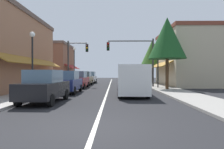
{
  "coord_description": "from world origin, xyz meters",
  "views": [
    {
      "loc": [
        0.57,
        -6.0,
        1.64
      ],
      "look_at": [
        0.36,
        14.66,
        1.43
      ],
      "focal_mm": 33.46,
      "sensor_mm": 36.0,
      "label": 1
    }
  ],
  "objects_px": {
    "street_lamp_left_near": "(32,52)",
    "tree_right_far": "(152,53)",
    "traffic_signal_mast_arm": "(136,54)",
    "street_lamp_right_mid": "(158,55)",
    "parked_car_second_left": "(67,82)",
    "van_in_lane": "(132,79)",
    "traffic_signal_left_corner": "(75,57)",
    "tree_right_near": "(167,38)",
    "parked_car_nearest_left": "(45,86)",
    "street_lamp_left_far": "(74,60)",
    "parked_car_distant_left": "(90,77)",
    "parked_car_third_left": "(78,80)",
    "parked_car_far_left": "(85,78)"
  },
  "relations": [
    {
      "from": "street_lamp_left_near",
      "to": "tree_right_far",
      "type": "distance_m",
      "value": 21.02
    },
    {
      "from": "traffic_signal_mast_arm",
      "to": "street_lamp_left_near",
      "type": "height_order",
      "value": "traffic_signal_mast_arm"
    },
    {
      "from": "street_lamp_right_mid",
      "to": "parked_car_second_left",
      "type": "bearing_deg",
      "value": -150.08
    },
    {
      "from": "van_in_lane",
      "to": "tree_right_far",
      "type": "distance_m",
      "value": 17.96
    },
    {
      "from": "traffic_signal_left_corner",
      "to": "tree_right_near",
      "type": "relative_size",
      "value": 0.79
    },
    {
      "from": "parked_car_nearest_left",
      "to": "tree_right_near",
      "type": "xyz_separation_m",
      "value": [
        8.63,
        7.99,
        3.9
      ]
    },
    {
      "from": "street_lamp_left_far",
      "to": "tree_right_near",
      "type": "relative_size",
      "value": 0.76
    },
    {
      "from": "traffic_signal_left_corner",
      "to": "street_lamp_right_mid",
      "type": "height_order",
      "value": "traffic_signal_left_corner"
    },
    {
      "from": "traffic_signal_left_corner",
      "to": "street_lamp_left_far",
      "type": "distance_m",
      "value": 4.92
    },
    {
      "from": "parked_car_distant_left",
      "to": "van_in_lane",
      "type": "distance_m",
      "value": 17.89
    },
    {
      "from": "parked_car_third_left",
      "to": "van_in_lane",
      "type": "xyz_separation_m",
      "value": [
        5.03,
        -7.18,
        0.27
      ]
    },
    {
      "from": "parked_car_far_left",
      "to": "street_lamp_right_mid",
      "type": "relative_size",
      "value": 0.82
    },
    {
      "from": "van_in_lane",
      "to": "tree_right_far",
      "type": "bearing_deg",
      "value": 76.23
    },
    {
      "from": "van_in_lane",
      "to": "tree_right_near",
      "type": "relative_size",
      "value": 0.78
    },
    {
      "from": "parked_car_second_left",
      "to": "parked_car_distant_left",
      "type": "distance_m",
      "value": 15.48
    },
    {
      "from": "parked_car_distant_left",
      "to": "street_lamp_left_far",
      "type": "relative_size",
      "value": 0.81
    },
    {
      "from": "parked_car_second_left",
      "to": "traffic_signal_left_corner",
      "type": "height_order",
      "value": "traffic_signal_left_corner"
    },
    {
      "from": "traffic_signal_mast_arm",
      "to": "parked_car_distant_left",
      "type": "bearing_deg",
      "value": 123.47
    },
    {
      "from": "traffic_signal_left_corner",
      "to": "street_lamp_left_near",
      "type": "distance_m",
      "value": 10.21
    },
    {
      "from": "traffic_signal_mast_arm",
      "to": "street_lamp_left_near",
      "type": "xyz_separation_m",
      "value": [
        -7.95,
        -8.53,
        -0.65
      ]
    },
    {
      "from": "van_in_lane",
      "to": "traffic_signal_mast_arm",
      "type": "xyz_separation_m",
      "value": [
        1.14,
        7.96,
        2.5
      ]
    },
    {
      "from": "traffic_signal_mast_arm",
      "to": "tree_right_near",
      "type": "xyz_separation_m",
      "value": [
        2.47,
        -3.42,
        1.13
      ]
    },
    {
      "from": "tree_right_near",
      "to": "tree_right_far",
      "type": "height_order",
      "value": "tree_right_near"
    },
    {
      "from": "street_lamp_right_mid",
      "to": "street_lamp_left_far",
      "type": "height_order",
      "value": "street_lamp_left_far"
    },
    {
      "from": "parked_car_second_left",
      "to": "parked_car_far_left",
      "type": "xyz_separation_m",
      "value": [
        -0.13,
        10.48,
        0.0
      ]
    },
    {
      "from": "van_in_lane",
      "to": "traffic_signal_left_corner",
      "type": "bearing_deg",
      "value": 122.6
    },
    {
      "from": "parked_car_far_left",
      "to": "van_in_lane",
      "type": "xyz_separation_m",
      "value": [
        5.08,
        -12.19,
        0.27
      ]
    },
    {
      "from": "parked_car_nearest_left",
      "to": "parked_car_far_left",
      "type": "relative_size",
      "value": 1.01
    },
    {
      "from": "tree_right_near",
      "to": "tree_right_far",
      "type": "relative_size",
      "value": 1.01
    },
    {
      "from": "parked_car_second_left",
      "to": "tree_right_far",
      "type": "xyz_separation_m",
      "value": [
        9.51,
        15.32,
        3.71
      ]
    },
    {
      "from": "street_lamp_left_near",
      "to": "tree_right_far",
      "type": "relative_size",
      "value": 0.66
    },
    {
      "from": "parked_car_distant_left",
      "to": "traffic_signal_left_corner",
      "type": "distance_m",
      "value": 8.09
    },
    {
      "from": "parked_car_third_left",
      "to": "traffic_signal_left_corner",
      "type": "xyz_separation_m",
      "value": [
        -0.81,
        2.39,
        2.59
      ]
    },
    {
      "from": "parked_car_second_left",
      "to": "street_lamp_right_mid",
      "type": "height_order",
      "value": "street_lamp_right_mid"
    },
    {
      "from": "parked_car_nearest_left",
      "to": "tree_right_far",
      "type": "xyz_separation_m",
      "value": [
        9.58,
        20.48,
        3.71
      ]
    },
    {
      "from": "traffic_signal_mast_arm",
      "to": "tree_right_far",
      "type": "distance_m",
      "value": 9.74
    },
    {
      "from": "street_lamp_left_far",
      "to": "tree_right_far",
      "type": "height_order",
      "value": "tree_right_far"
    },
    {
      "from": "traffic_signal_mast_arm",
      "to": "street_lamp_left_near",
      "type": "distance_m",
      "value": 11.68
    },
    {
      "from": "parked_car_nearest_left",
      "to": "street_lamp_right_mid",
      "type": "xyz_separation_m",
      "value": [
        8.18,
        9.83,
        2.47
      ]
    },
    {
      "from": "parked_car_distant_left",
      "to": "traffic_signal_mast_arm",
      "type": "relative_size",
      "value": 0.78
    },
    {
      "from": "street_lamp_left_near",
      "to": "parked_car_distant_left",
      "type": "bearing_deg",
      "value": 84.04
    },
    {
      "from": "van_in_lane",
      "to": "traffic_signal_mast_arm",
      "type": "relative_size",
      "value": 0.98
    },
    {
      "from": "parked_car_far_left",
      "to": "traffic_signal_mast_arm",
      "type": "bearing_deg",
      "value": -33.88
    },
    {
      "from": "parked_car_far_left",
      "to": "parked_car_distant_left",
      "type": "relative_size",
      "value": 1.0
    },
    {
      "from": "van_in_lane",
      "to": "street_lamp_left_near",
      "type": "xyz_separation_m",
      "value": [
        -6.81,
        -0.58,
        1.85
      ]
    },
    {
      "from": "traffic_signal_mast_arm",
      "to": "street_lamp_left_far",
      "type": "height_order",
      "value": "traffic_signal_mast_arm"
    },
    {
      "from": "parked_car_distant_left",
      "to": "street_lamp_left_far",
      "type": "bearing_deg",
      "value": -123.32
    },
    {
      "from": "traffic_signal_left_corner",
      "to": "street_lamp_left_near",
      "type": "height_order",
      "value": "traffic_signal_left_corner"
    },
    {
      "from": "parked_car_third_left",
      "to": "parked_car_far_left",
      "type": "bearing_deg",
      "value": 92.21
    },
    {
      "from": "parked_car_distant_left",
      "to": "tree_right_near",
      "type": "xyz_separation_m",
      "value": [
        8.57,
        -12.65,
        3.9
      ]
    }
  ]
}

